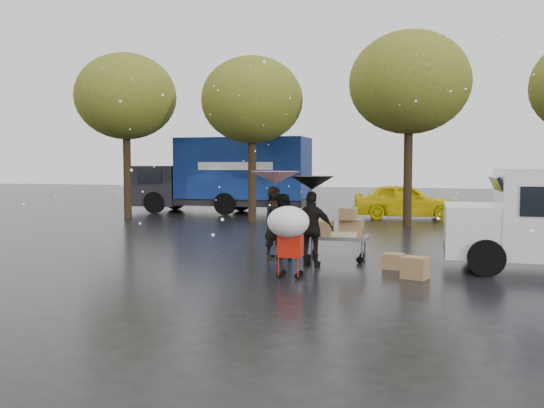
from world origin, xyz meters
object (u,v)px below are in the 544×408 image
(person_black, at_px, (312,229))
(person_pink, at_px, (275,223))
(blue_truck, at_px, (227,175))
(shopping_cart, at_px, (289,226))
(vendor_cart, at_px, (340,230))
(yellow_taxi, at_px, (405,201))

(person_black, bearing_deg, person_pink, -33.56)
(person_black, xyz_separation_m, blue_truck, (-6.67, 12.99, 0.91))
(person_pink, height_order, shopping_cart, person_pink)
(shopping_cart, height_order, blue_truck, blue_truck)
(person_black, distance_m, vendor_cart, 1.13)
(person_pink, relative_size, vendor_cart, 1.16)
(person_pink, relative_size, shopping_cart, 1.20)
(person_pink, distance_m, blue_truck, 13.44)
(person_black, height_order, shopping_cart, person_black)
(blue_truck, relative_size, yellow_taxi, 1.90)
(shopping_cart, bearing_deg, blue_truck, 114.16)
(person_black, xyz_separation_m, vendor_cart, (0.47, 1.02, -0.12))
(shopping_cart, bearing_deg, vendor_cart, 75.38)
(shopping_cart, height_order, yellow_taxi, yellow_taxi)
(blue_truck, xyz_separation_m, yellow_taxi, (8.24, -0.87, -1.02))
(vendor_cart, bearing_deg, person_pink, -171.84)
(person_pink, height_order, yellow_taxi, person_pink)
(blue_truck, bearing_deg, person_black, -62.83)
(person_black, distance_m, yellow_taxi, 12.22)
(person_pink, height_order, vendor_cart, person_pink)
(vendor_cart, relative_size, yellow_taxi, 0.35)
(person_pink, bearing_deg, blue_truck, 61.75)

